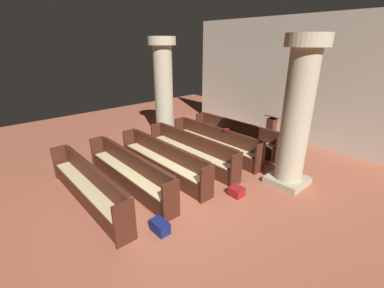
# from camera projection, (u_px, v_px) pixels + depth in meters

# --- Properties ---
(ground_plane) EXTENTS (19.20, 19.20, 0.00)m
(ground_plane) POSITION_uv_depth(u_px,v_px,m) (169.00, 195.00, 6.56)
(ground_plane) COLOR #AD5B42
(back_wall) EXTENTS (10.00, 0.16, 4.50)m
(back_wall) POSITION_uv_depth(u_px,v_px,m) (299.00, 81.00, 9.54)
(back_wall) COLOR beige
(back_wall) RESTS_ON ground
(pew_row_0) EXTENTS (3.69, 0.47, 0.92)m
(pew_row_0) POSITION_uv_depth(u_px,v_px,m) (235.00, 134.00, 9.47)
(pew_row_0) COLOR #4C2316
(pew_row_0) RESTS_ON ground
(pew_row_1) EXTENTS (3.69, 0.46, 0.92)m
(pew_row_1) POSITION_uv_depth(u_px,v_px,m) (215.00, 141.00, 8.79)
(pew_row_1) COLOR #4C2316
(pew_row_1) RESTS_ON ground
(pew_row_2) EXTENTS (3.69, 0.47, 0.92)m
(pew_row_2) POSITION_uv_depth(u_px,v_px,m) (191.00, 149.00, 8.11)
(pew_row_2) COLOR #4C2316
(pew_row_2) RESTS_ON ground
(pew_row_3) EXTENTS (3.69, 0.46, 0.92)m
(pew_row_3) POSITION_uv_depth(u_px,v_px,m) (163.00, 159.00, 7.44)
(pew_row_3) COLOR #4C2316
(pew_row_3) RESTS_ON ground
(pew_row_4) EXTENTS (3.69, 0.46, 0.92)m
(pew_row_4) POSITION_uv_depth(u_px,v_px,m) (129.00, 171.00, 6.76)
(pew_row_4) COLOR #4C2316
(pew_row_4) RESTS_ON ground
(pew_row_5) EXTENTS (3.69, 0.47, 0.92)m
(pew_row_5) POSITION_uv_depth(u_px,v_px,m) (87.00, 185.00, 6.08)
(pew_row_5) COLOR #4C2316
(pew_row_5) RESTS_ON ground
(pillar_aisle_side) EXTENTS (1.02, 1.02, 3.79)m
(pillar_aisle_side) POSITION_uv_depth(u_px,v_px,m) (297.00, 113.00, 6.42)
(pillar_aisle_side) COLOR tan
(pillar_aisle_side) RESTS_ON ground
(pillar_far_side) EXTENTS (1.02, 1.02, 3.79)m
(pillar_far_side) POSITION_uv_depth(u_px,v_px,m) (164.00, 88.00, 9.99)
(pillar_far_side) COLOR tan
(pillar_far_side) RESTS_ON ground
(lectern) EXTENTS (0.48, 0.45, 1.08)m
(lectern) POSITION_uv_depth(u_px,v_px,m) (271.00, 131.00, 9.86)
(lectern) COLOR #411E13
(lectern) RESTS_ON ground
(hymn_book) EXTENTS (0.15, 0.21, 0.03)m
(hymn_book) POSITION_uv_depth(u_px,v_px,m) (226.00, 129.00, 8.53)
(hymn_book) COLOR maroon
(hymn_book) RESTS_ON pew_row_1
(kneeler_box_red) EXTENTS (0.33, 0.31, 0.23)m
(kneeler_box_red) POSITION_uv_depth(u_px,v_px,m) (236.00, 191.00, 6.51)
(kneeler_box_red) COLOR maroon
(kneeler_box_red) RESTS_ON ground
(kneeler_box_navy) EXTENTS (0.41, 0.25, 0.25)m
(kneeler_box_navy) POSITION_uv_depth(u_px,v_px,m) (160.00, 227.00, 5.26)
(kneeler_box_navy) COLOR navy
(kneeler_box_navy) RESTS_ON ground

